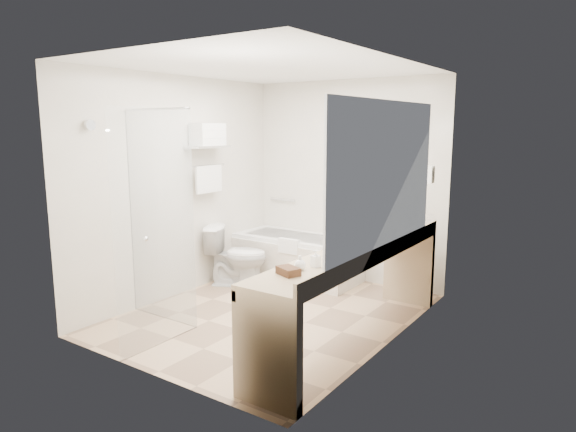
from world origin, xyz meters
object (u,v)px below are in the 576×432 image
Objects in this scene: water_bottle_left at (359,232)px; toilet at (237,256)px; bathtub at (297,257)px; vanity_counter at (354,274)px; amenity_basket at (288,271)px.

toilet is at bearing 169.02° from water_bottle_left.
bathtub is 7.99× the size of water_bottle_left.
bathtub is 2.09m from vanity_counter.
amenity_basket is at bearing -95.09° from vanity_counter.
vanity_counter is at bearing 84.91° from amenity_basket.
toilet is at bearing 159.75° from vanity_counter.
bathtub is at bearing -58.85° from toilet.
water_bottle_left is (-0.07, 1.30, 0.06)m from amenity_basket.
toilet is 2.56m from amenity_basket.
water_bottle_left is (1.37, -1.01, 0.67)m from bathtub.
vanity_counter is 0.50m from water_bottle_left.
toilet is 4.21× the size of amenity_basket.
vanity_counter is at bearing -68.12° from water_bottle_left.
vanity_counter reaches higher than toilet.
amenity_basket is (1.44, -2.31, 0.60)m from bathtub.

